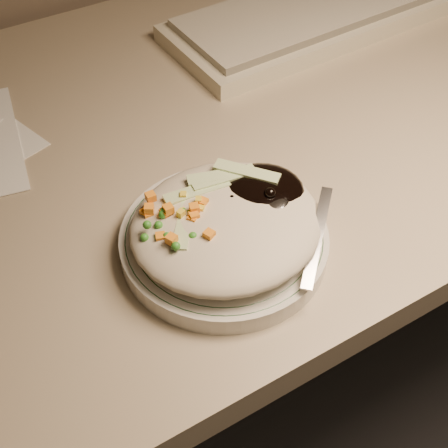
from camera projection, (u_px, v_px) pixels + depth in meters
desk at (210, 225)px, 0.94m from camera, size 1.40×0.70×0.74m
plate at (224, 242)px, 0.63m from camera, size 0.21×0.21×0.02m
plate_rim at (224, 235)px, 0.62m from camera, size 0.20×0.20×0.00m
meal at (228, 219)px, 0.61m from camera, size 0.21×0.19×0.05m
keyboard at (329, 9)px, 0.95m from camera, size 0.52×0.20×0.04m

